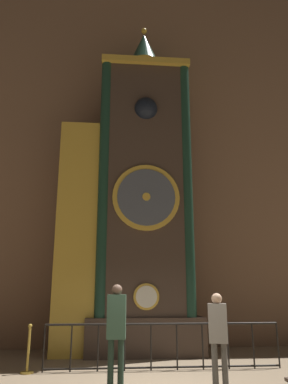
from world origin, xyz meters
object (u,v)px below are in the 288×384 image
object	(u,v)px
clock_tower	(131,201)
visitor_near	(116,326)
stanchion_post	(28,357)
visitor_far	(218,331)

from	to	relation	value
clock_tower	visitor_near	distance (m)	5.19
clock_tower	stanchion_post	bearing A→B (deg)	-136.30
visitor_near	stanchion_post	size ratio (longest dim) A/B	1.81
clock_tower	visitor_far	distance (m)	5.48
visitor_far	stanchion_post	bearing A→B (deg)	170.47
visitor_near	visitor_far	world-z (taller)	visitor_near
visitor_near	clock_tower	bearing A→B (deg)	88.33
visitor_far	stanchion_post	world-z (taller)	visitor_far
visitor_near	stanchion_post	distance (m)	2.67
visitor_far	stanchion_post	size ratio (longest dim) A/B	1.65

